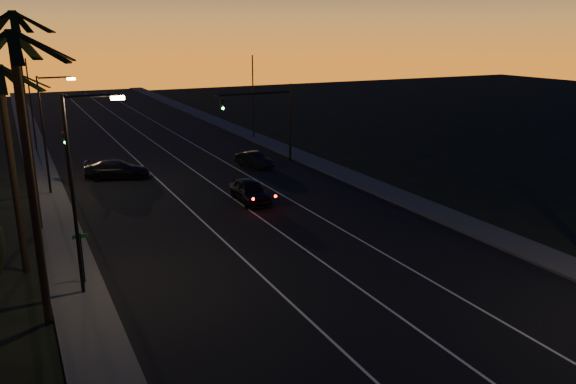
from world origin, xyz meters
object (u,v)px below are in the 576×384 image
cross_car (117,170)px  signal_mast (266,110)px  right_car (254,160)px  lead_car (250,191)px

cross_car → signal_mast: bearing=-2.5°
signal_mast → right_car: signal_mast is taller
signal_mast → lead_car: (-5.83, -10.06, -3.99)m
lead_car → right_car: 10.41m
cross_car → right_car: bearing=-5.9°
lead_car → signal_mast: bearing=59.9°
signal_mast → lead_car: signal_mast is taller
lead_car → cross_car: lead_car is taller
signal_mast → cross_car: signal_mast is taller
signal_mast → lead_car: size_ratio=1.37×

